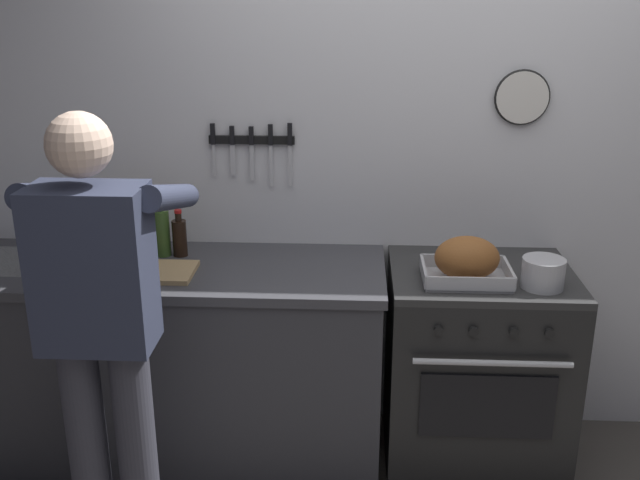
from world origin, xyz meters
name	(u,v)px	position (x,y,z in m)	size (l,w,h in m)	color
wall_back	(427,158)	(0.00, 1.35, 1.30)	(6.00, 0.13, 2.60)	silver
counter_block	(152,357)	(-1.21, 0.99, 0.46)	(2.03, 0.65, 0.90)	#38383D
stove	(475,367)	(0.22, 0.99, 0.45)	(0.76, 0.67, 0.90)	black
person_cook	(101,318)	(-1.18, 0.36, 0.95)	(0.51, 0.63, 1.66)	#383842
roasting_pan	(467,261)	(0.13, 0.88, 0.99)	(0.35, 0.26, 0.19)	#B7B7BC
saucepan	(543,273)	(0.43, 0.83, 0.96)	(0.17, 0.17, 0.12)	#B7B7BC
cutting_board	(151,272)	(-1.15, 0.89, 0.91)	(0.36, 0.24, 0.02)	tan
bottle_soy_sauce	(180,237)	(-1.08, 1.12, 0.99)	(0.06, 0.06, 0.21)	black
bottle_olive_oil	(162,231)	(-1.16, 1.12, 1.01)	(0.07, 0.07, 0.26)	#385623
bottle_wine_red	(110,226)	(-1.38, 1.10, 1.04)	(0.08, 0.08, 0.32)	#47141E
bottle_cooking_oil	(120,223)	(-1.38, 1.21, 1.02)	(0.07, 0.07, 0.28)	gold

